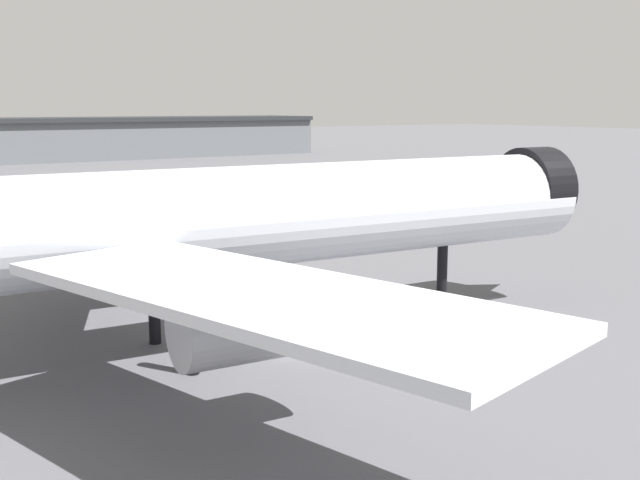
% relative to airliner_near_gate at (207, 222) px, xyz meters
% --- Properties ---
extents(ground, '(900.00, 900.00, 0.00)m').
position_rel_airliner_near_gate_xyz_m(ground, '(4.14, -2.99, -8.26)').
color(ground, '#56565B').
extents(airliner_near_gate, '(64.69, 58.93, 18.74)m').
position_rel_airliner_near_gate_xyz_m(airliner_near_gate, '(0.00, 0.00, 0.00)').
color(airliner_near_gate, silver).
rests_on(airliner_near_gate, ground).
extents(terminal_building, '(183.90, 28.90, 21.87)m').
position_rel_airliner_near_gate_xyz_m(terminal_building, '(24.85, 183.29, -2.06)').
color(terminal_building, slate).
rests_on(terminal_building, ground).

